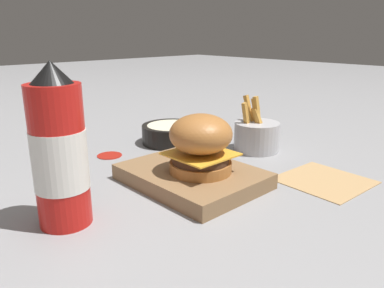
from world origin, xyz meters
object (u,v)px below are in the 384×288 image
at_px(ketchup_bottle, 60,154).
at_px(serving_board, 192,176).
at_px(side_bowl, 171,133).
at_px(burger, 201,143).
at_px(spoon, 70,163).
at_px(fries_basket, 256,135).

bearing_deg(ketchup_bottle, serving_board, 86.12).
relative_size(ketchup_bottle, side_bowl, 1.60).
height_order(serving_board, burger, burger).
bearing_deg(burger, side_bowl, 150.42).
bearing_deg(side_bowl, spoon, -93.83).
height_order(serving_board, spoon, serving_board).
distance_m(burger, spoon, 0.32).
height_order(serving_board, ketchup_bottle, ketchup_bottle).
relative_size(burger, ketchup_bottle, 0.47).
xyz_separation_m(burger, fries_basket, (-0.07, 0.26, -0.05)).
relative_size(fries_basket, side_bowl, 0.89).
bearing_deg(serving_board, ketchup_bottle, -93.88).
xyz_separation_m(serving_board, fries_basket, (-0.04, 0.26, 0.02)).
bearing_deg(fries_basket, serving_board, -80.26).
bearing_deg(side_bowl, serving_board, -32.09).
relative_size(ketchup_bottle, fries_basket, 1.81).
height_order(burger, side_bowl, burger).
height_order(ketchup_bottle, spoon, ketchup_bottle).
bearing_deg(spoon, ketchup_bottle, -171.40).
xyz_separation_m(burger, ketchup_bottle, (-0.04, -0.25, 0.03)).
bearing_deg(ketchup_bottle, fries_basket, 93.13).
xyz_separation_m(fries_basket, side_bowl, (-0.20, -0.11, -0.01)).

